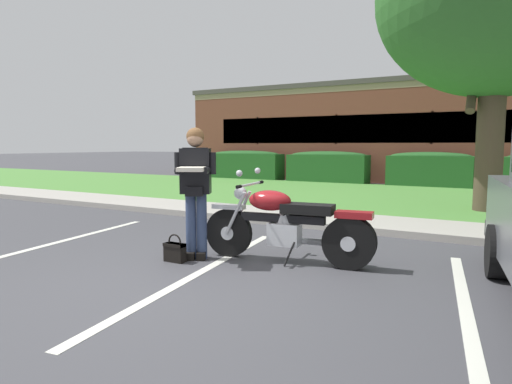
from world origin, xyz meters
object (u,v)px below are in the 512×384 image
at_px(rider_person, 195,182).
at_px(hedge_left, 245,164).
at_px(motorcycle, 293,225).
at_px(handbag, 175,251).
at_px(hedge_center_right, 429,169).
at_px(brick_building, 450,134).
at_px(hedge_center_left, 327,166).

relative_size(rider_person, hedge_left, 0.51).
xyz_separation_m(motorcycle, handbag, (-1.33, -0.70, -0.34)).
height_order(motorcycle, hedge_center_right, hedge_center_right).
bearing_deg(brick_building, rider_person, -93.29).
relative_size(hedge_center_left, brick_building, 0.15).
bearing_deg(motorcycle, hedge_center_right, 90.16).
xyz_separation_m(hedge_left, hedge_center_right, (7.49, 0.00, 0.00)).
height_order(hedge_center_left, hedge_center_right, same).
distance_m(handbag, hedge_center_right, 12.21).
bearing_deg(rider_person, hedge_center_left, 102.36).
distance_m(hedge_left, hedge_center_right, 7.49).
distance_m(rider_person, handbag, 0.91).
xyz_separation_m(hedge_center_right, brick_building, (-0.09, 6.49, 1.37)).
relative_size(handbag, hedge_left, 0.11).
bearing_deg(brick_building, hedge_center_right, -89.25).
bearing_deg(brick_building, motorcycle, -89.63).
bearing_deg(brick_building, handbag, -93.71).
bearing_deg(hedge_left, rider_person, -61.88).
bearing_deg(handbag, hedge_center_left, 101.42).
distance_m(motorcycle, rider_person, 1.36).
distance_m(motorcycle, hedge_center_left, 12.05).
xyz_separation_m(motorcycle, brick_building, (-0.12, 17.93, 1.54)).
distance_m(handbag, hedge_center_left, 12.39).
relative_size(motorcycle, hedge_center_right, 0.79).
height_order(handbag, brick_building, brick_building).
height_order(motorcycle, handbag, motorcycle).
height_order(hedge_left, hedge_center_left, same).
distance_m(motorcycle, hedge_center_right, 11.44).
bearing_deg(hedge_left, hedge_center_left, 0.00).
bearing_deg(handbag, brick_building, 86.29).
distance_m(hedge_left, brick_building, 9.94).
bearing_deg(hedge_center_right, handbag, -96.09).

